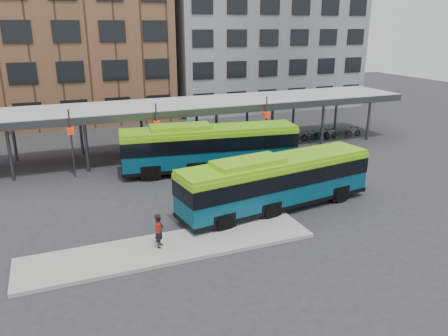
# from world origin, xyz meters

# --- Properties ---
(ground) EXTENTS (120.00, 120.00, 0.00)m
(ground) POSITION_xyz_m (0.00, 0.00, 0.00)
(ground) COLOR #28282B
(ground) RESTS_ON ground
(boarding_island) EXTENTS (14.00, 3.00, 0.18)m
(boarding_island) POSITION_xyz_m (-5.50, -3.00, 0.09)
(boarding_island) COLOR gray
(boarding_island) RESTS_ON ground
(canopy) EXTENTS (40.00, 6.53, 4.80)m
(canopy) POSITION_xyz_m (-0.06, 12.87, 3.91)
(canopy) COLOR #999B9E
(canopy) RESTS_ON ground
(building_brick) EXTENTS (26.00, 14.00, 22.00)m
(building_brick) POSITION_xyz_m (-10.00, 32.00, 11.00)
(building_brick) COLOR brown
(building_brick) RESTS_ON ground
(building_grey) EXTENTS (24.00, 14.00, 20.00)m
(building_grey) POSITION_xyz_m (16.00, 32.00, 10.00)
(building_grey) COLOR slate
(building_grey) RESTS_ON ground
(bus_front) EXTENTS (12.14, 4.18, 3.28)m
(bus_front) POSITION_xyz_m (1.43, -0.53, 1.71)
(bus_front) COLOR #073F57
(bus_front) RESTS_ON ground
(bus_rear) EXTENTS (12.97, 4.35, 3.51)m
(bus_rear) POSITION_xyz_m (0.29, 7.54, 1.83)
(bus_rear) COLOR #073F57
(bus_rear) RESTS_ON ground
(pedestrian) EXTENTS (0.64, 0.73, 1.69)m
(pedestrian) POSITION_xyz_m (-6.01, -2.89, 1.04)
(pedestrian) COLOR black
(pedestrian) RESTS_ON boarding_island
(bike_rack) EXTENTS (7.29, 1.60, 0.99)m
(bike_rack) POSITION_xyz_m (13.29, 12.07, 0.46)
(bike_rack) COLOR slate
(bike_rack) RESTS_ON ground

